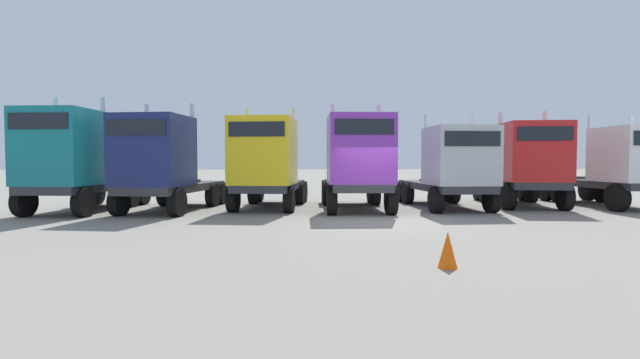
{
  "coord_description": "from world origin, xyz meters",
  "views": [
    {
      "loc": [
        -3.0,
        -14.3,
        1.97
      ],
      "look_at": [
        -1.62,
        4.79,
        1.21
      ],
      "focal_mm": 25.08,
      "sensor_mm": 36.0,
      "label": 1
    }
  ],
  "objects_px": {
    "semi_truck_red": "(527,164)",
    "semi_truck_white": "(622,166)",
    "semi_truck_purple": "(358,162)",
    "traffic_cone_near": "(448,250)",
    "semi_truck_silver": "(453,168)",
    "semi_truck_teal": "(70,161)",
    "semi_truck_yellow": "(266,162)",
    "semi_truck_navy": "(161,163)"
  },
  "relations": [
    {
      "from": "semi_truck_red",
      "to": "semi_truck_white",
      "type": "bearing_deg",
      "value": 90.79
    },
    {
      "from": "semi_truck_purple",
      "to": "traffic_cone_near",
      "type": "bearing_deg",
      "value": 3.24
    },
    {
      "from": "traffic_cone_near",
      "to": "semi_truck_white",
      "type": "bearing_deg",
      "value": 41.6
    },
    {
      "from": "semi_truck_silver",
      "to": "semi_truck_purple",
      "type": "bearing_deg",
      "value": -85.74
    },
    {
      "from": "semi_truck_white",
      "to": "semi_truck_teal",
      "type": "bearing_deg",
      "value": -88.5
    },
    {
      "from": "semi_truck_red",
      "to": "traffic_cone_near",
      "type": "bearing_deg",
      "value": -25.51
    },
    {
      "from": "semi_truck_yellow",
      "to": "semi_truck_purple",
      "type": "distance_m",
      "value": 3.76
    },
    {
      "from": "semi_truck_teal",
      "to": "traffic_cone_near",
      "type": "distance_m",
      "value": 14.72
    },
    {
      "from": "semi_truck_teal",
      "to": "semi_truck_red",
      "type": "relative_size",
      "value": 0.98
    },
    {
      "from": "semi_truck_red",
      "to": "semi_truck_teal",
      "type": "bearing_deg",
      "value": -77.6
    },
    {
      "from": "semi_truck_yellow",
      "to": "semi_truck_red",
      "type": "distance_m",
      "value": 11.12
    },
    {
      "from": "semi_truck_purple",
      "to": "semi_truck_navy",
      "type": "bearing_deg",
      "value": -88.41
    },
    {
      "from": "semi_truck_red",
      "to": "semi_truck_silver",
      "type": "bearing_deg",
      "value": -70.22
    },
    {
      "from": "semi_truck_yellow",
      "to": "semi_truck_red",
      "type": "height_order",
      "value": "semi_truck_yellow"
    },
    {
      "from": "semi_truck_silver",
      "to": "semi_truck_white",
      "type": "xyz_separation_m",
      "value": [
        7.33,
        0.06,
        0.07
      ]
    },
    {
      "from": "semi_truck_navy",
      "to": "semi_truck_yellow",
      "type": "bearing_deg",
      "value": 113.14
    },
    {
      "from": "semi_truck_navy",
      "to": "semi_truck_silver",
      "type": "relative_size",
      "value": 1.02
    },
    {
      "from": "semi_truck_teal",
      "to": "traffic_cone_near",
      "type": "height_order",
      "value": "semi_truck_teal"
    },
    {
      "from": "semi_truck_silver",
      "to": "semi_truck_white",
      "type": "bearing_deg",
      "value": 89.76
    },
    {
      "from": "semi_truck_navy",
      "to": "traffic_cone_near",
      "type": "xyz_separation_m",
      "value": [
        7.79,
        -9.53,
        -1.57
      ]
    },
    {
      "from": "semi_truck_teal",
      "to": "semi_truck_purple",
      "type": "bearing_deg",
      "value": 97.3
    },
    {
      "from": "semi_truck_navy",
      "to": "semi_truck_yellow",
      "type": "xyz_separation_m",
      "value": [
        3.97,
        0.89,
        0.03
      ]
    },
    {
      "from": "semi_truck_teal",
      "to": "semi_truck_yellow",
      "type": "xyz_separation_m",
      "value": [
        7.31,
        0.94,
        -0.05
      ]
    },
    {
      "from": "semi_truck_teal",
      "to": "semi_truck_purple",
      "type": "relative_size",
      "value": 1.0
    },
    {
      "from": "semi_truck_teal",
      "to": "semi_truck_yellow",
      "type": "height_order",
      "value": "semi_truck_teal"
    },
    {
      "from": "semi_truck_purple",
      "to": "semi_truck_white",
      "type": "height_order",
      "value": "semi_truck_purple"
    },
    {
      "from": "semi_truck_yellow",
      "to": "semi_truck_silver",
      "type": "relative_size",
      "value": 0.98
    },
    {
      "from": "semi_truck_purple",
      "to": "semi_truck_red",
      "type": "bearing_deg",
      "value": 99.67
    },
    {
      "from": "semi_truck_purple",
      "to": "semi_truck_red",
      "type": "height_order",
      "value": "semi_truck_purple"
    },
    {
      "from": "semi_truck_teal",
      "to": "semi_truck_navy",
      "type": "xyz_separation_m",
      "value": [
        3.34,
        0.04,
        -0.08
      ]
    },
    {
      "from": "semi_truck_purple",
      "to": "semi_truck_teal",
      "type": "bearing_deg",
      "value": -88.02
    },
    {
      "from": "semi_truck_teal",
      "to": "semi_truck_white",
      "type": "height_order",
      "value": "semi_truck_teal"
    },
    {
      "from": "semi_truck_silver",
      "to": "semi_truck_teal",
      "type": "bearing_deg",
      "value": -89.51
    },
    {
      "from": "semi_truck_silver",
      "to": "semi_truck_red",
      "type": "distance_m",
      "value": 3.57
    },
    {
      "from": "semi_truck_silver",
      "to": "semi_truck_yellow",
      "type": "bearing_deg",
      "value": -95.37
    },
    {
      "from": "semi_truck_navy",
      "to": "semi_truck_yellow",
      "type": "height_order",
      "value": "semi_truck_yellow"
    },
    {
      "from": "semi_truck_white",
      "to": "semi_truck_purple",
      "type": "bearing_deg",
      "value": -87.41
    },
    {
      "from": "semi_truck_silver",
      "to": "traffic_cone_near",
      "type": "height_order",
      "value": "semi_truck_silver"
    },
    {
      "from": "semi_truck_red",
      "to": "traffic_cone_near",
      "type": "relative_size",
      "value": 9.12
    },
    {
      "from": "semi_truck_navy",
      "to": "semi_truck_red",
      "type": "relative_size",
      "value": 1.02
    },
    {
      "from": "semi_truck_silver",
      "to": "traffic_cone_near",
      "type": "relative_size",
      "value": 9.1
    },
    {
      "from": "semi_truck_purple",
      "to": "semi_truck_silver",
      "type": "bearing_deg",
      "value": 97.13
    }
  ]
}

